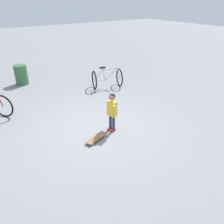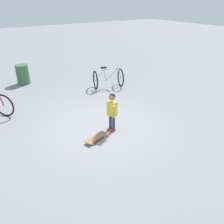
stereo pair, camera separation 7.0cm
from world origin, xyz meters
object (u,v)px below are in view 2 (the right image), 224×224
Objects in this scene: trash_bin at (23,74)px; bicycle_near at (108,78)px; child_person at (112,108)px; skateboard at (96,138)px.

bicycle_near is at bearing 48.76° from trash_bin.
trash_bin is at bearing -131.24° from bicycle_near.
skateboard is (0.15, -0.58, -0.60)m from child_person.
child_person is at bearing 104.90° from skateboard.
trash_bin is (-5.23, -0.36, 0.33)m from skateboard.
trash_bin is at bearing -169.45° from child_person.
child_person is at bearing 10.55° from trash_bin.
bicycle_near is at bearing 148.52° from child_person.
child_person is 1.58× the size of skateboard.
child_person is 0.85m from skateboard.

